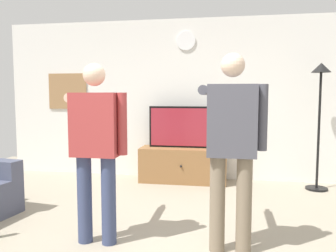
# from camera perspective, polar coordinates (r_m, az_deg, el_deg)

# --- Properties ---
(ground_plane) EXTENTS (8.40, 8.40, 0.00)m
(ground_plane) POSITION_cam_1_polar(r_m,az_deg,el_deg) (3.35, -3.85, -20.12)
(ground_plane) COLOR #9E937F
(back_wall) EXTENTS (6.40, 0.10, 2.70)m
(back_wall) POSITION_cam_1_polar(r_m,az_deg,el_deg) (5.94, 2.95, 4.42)
(back_wall) COLOR silver
(back_wall) RESTS_ON ground_plane
(tv_stand) EXTENTS (1.41, 0.51, 0.56)m
(tv_stand) POSITION_cam_1_polar(r_m,az_deg,el_deg) (5.71, 2.52, -6.42)
(tv_stand) COLOR olive
(tv_stand) RESTS_ON ground_plane
(television) EXTENTS (1.14, 0.07, 0.68)m
(television) POSITION_cam_1_polar(r_m,az_deg,el_deg) (5.66, 2.60, -0.17)
(television) COLOR black
(television) RESTS_ON tv_stand
(wall_clock) EXTENTS (0.32, 0.03, 0.32)m
(wall_clock) POSITION_cam_1_polar(r_m,az_deg,el_deg) (5.94, 2.98, 13.90)
(wall_clock) COLOR white
(framed_picture) EXTENTS (0.71, 0.04, 0.63)m
(framed_picture) POSITION_cam_1_polar(r_m,az_deg,el_deg) (6.50, -16.23, 5.55)
(framed_picture) COLOR #997047
(floor_lamp) EXTENTS (0.32, 0.32, 1.90)m
(floor_lamp) POSITION_cam_1_polar(r_m,az_deg,el_deg) (5.59, 23.82, 4.00)
(floor_lamp) COLOR black
(floor_lamp) RESTS_ON ground_plane
(person_standing_nearer_lamp) EXTENTS (0.62, 0.78, 1.72)m
(person_standing_nearer_lamp) POSITION_cam_1_polar(r_m,az_deg,el_deg) (3.35, -11.82, -2.62)
(person_standing_nearer_lamp) COLOR #384266
(person_standing_nearer_lamp) RESTS_ON ground_plane
(person_standing_nearer_couch) EXTENTS (0.61, 0.78, 1.80)m
(person_standing_nearer_couch) POSITION_cam_1_polar(r_m,az_deg,el_deg) (3.13, 10.46, -2.37)
(person_standing_nearer_couch) COLOR #7A6B56
(person_standing_nearer_couch) RESTS_ON ground_plane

